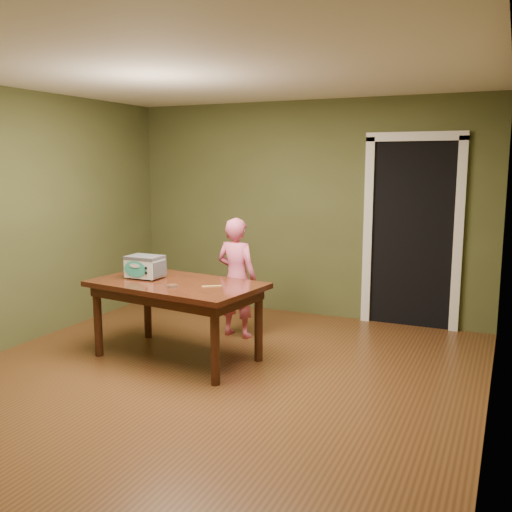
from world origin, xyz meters
name	(u,v)px	position (x,y,z in m)	size (l,w,h in m)	color
floor	(205,381)	(0.00, 0.00, 0.00)	(5.00, 5.00, 0.00)	brown
room_shell	(202,182)	(0.00, 0.00, 1.71)	(4.52, 5.02, 2.61)	#4D532C
doorway	(416,232)	(1.30, 2.78, 1.06)	(1.10, 0.66, 2.25)	black
dining_table	(176,292)	(-0.53, 0.41, 0.65)	(1.70, 1.10, 0.75)	#34160B
toy_oven	(145,266)	(-0.91, 0.45, 0.87)	(0.36, 0.25, 0.22)	#4C4F54
baking_pan	(172,286)	(-0.45, 0.21, 0.76)	(0.10, 0.10, 0.02)	silver
spatula	(212,286)	(-0.13, 0.38, 0.75)	(0.18, 0.03, 0.01)	#DDB560
child	(237,278)	(-0.33, 1.29, 0.65)	(0.47, 0.31, 1.29)	#E35D80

